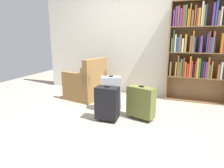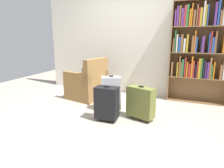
{
  "view_description": "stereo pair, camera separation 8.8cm",
  "coord_description": "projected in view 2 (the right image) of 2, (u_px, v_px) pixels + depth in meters",
  "views": [
    {
      "loc": [
        1.12,
        -2.85,
        1.34
      ],
      "look_at": [
        0.0,
        0.23,
        0.55
      ],
      "focal_mm": 31.48,
      "sensor_mm": 36.0,
      "label": 1
    },
    {
      "loc": [
        1.21,
        -2.81,
        1.34
      ],
      "look_at": [
        0.0,
        0.23,
        0.55
      ],
      "focal_mm": 31.48,
      "sensor_mm": 36.0,
      "label": 2
    }
  ],
  "objects": [
    {
      "name": "bookshelf",
      "position": [
        201.0,
        47.0,
        3.91
      ],
      "size": [
        1.19,
        0.25,
        2.03
      ],
      "color": "brown",
      "rests_on": "ground"
    },
    {
      "name": "suitcase_olive",
      "position": [
        141.0,
        102.0,
        3.21
      ],
      "size": [
        0.49,
        0.33,
        0.57
      ],
      "color": "brown",
      "rests_on": "ground"
    },
    {
      "name": "suitcase_black",
      "position": [
        107.0,
        103.0,
        3.16
      ],
      "size": [
        0.37,
        0.23,
        0.59
      ],
      "color": "black",
      "rests_on": "ground"
    },
    {
      "name": "armchair",
      "position": [
        88.0,
        84.0,
        4.33
      ],
      "size": [
        0.83,
        0.83,
        0.9
      ],
      "color": "olive",
      "rests_on": "ground"
    },
    {
      "name": "back_wall",
      "position": [
        135.0,
        38.0,
        4.53
      ],
      "size": [
        4.54,
        0.1,
        2.6
      ],
      "primitive_type": "cube",
      "color": "beige",
      "rests_on": "ground"
    },
    {
      "name": "ground_plane",
      "position": [
        107.0,
        119.0,
        3.29
      ],
      "size": [
        7.95,
        7.95,
        0.0
      ],
      "primitive_type": "plane",
      "color": "#9E9384"
    },
    {
      "name": "mug",
      "position": [
        112.0,
        99.0,
        4.17
      ],
      "size": [
        0.12,
        0.08,
        0.1
      ],
      "color": "#1E7F4C",
      "rests_on": "ground"
    },
    {
      "name": "suitcase_silver",
      "position": [
        111.0,
        93.0,
        3.59
      ],
      "size": [
        0.4,
        0.32,
        0.66
      ],
      "color": "#B7BABF",
      "rests_on": "ground"
    }
  ]
}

